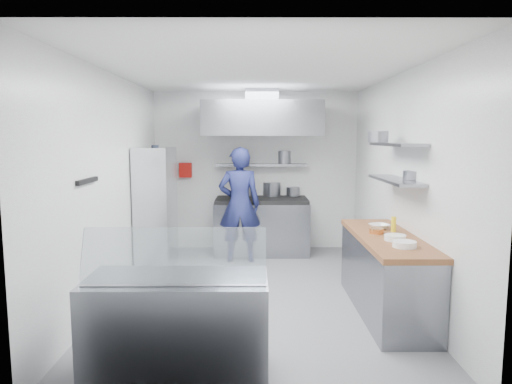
{
  "coord_description": "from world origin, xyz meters",
  "views": [
    {
      "loc": [
        -0.02,
        -5.66,
        2.01
      ],
      "look_at": [
        0.0,
        0.6,
        1.25
      ],
      "focal_mm": 32.0,
      "sensor_mm": 36.0,
      "label": 1
    }
  ],
  "objects_px": {
    "chef": "(239,205)",
    "wire_rack": "(156,208)",
    "gas_range": "(262,227)",
    "display_case": "(178,327)"
  },
  "relations": [
    {
      "from": "gas_range",
      "to": "wire_rack",
      "type": "distance_m",
      "value": 1.9
    },
    {
      "from": "chef",
      "to": "display_case",
      "type": "distance_m",
      "value": 3.65
    },
    {
      "from": "chef",
      "to": "wire_rack",
      "type": "distance_m",
      "value": 1.31
    },
    {
      "from": "chef",
      "to": "display_case",
      "type": "xyz_separation_m",
      "value": [
        -0.4,
        -3.59,
        -0.5
      ]
    },
    {
      "from": "chef",
      "to": "wire_rack",
      "type": "xyz_separation_m",
      "value": [
        -1.27,
        -0.34,
        0.0
      ]
    },
    {
      "from": "gas_range",
      "to": "display_case",
      "type": "bearing_deg",
      "value": -100.53
    },
    {
      "from": "wire_rack",
      "to": "display_case",
      "type": "bearing_deg",
      "value": -75.05
    },
    {
      "from": "chef",
      "to": "gas_range",
      "type": "bearing_deg",
      "value": -127.86
    },
    {
      "from": "gas_range",
      "to": "chef",
      "type": "distance_m",
      "value": 0.79
    },
    {
      "from": "gas_range",
      "to": "chef",
      "type": "height_order",
      "value": "chef"
    }
  ]
}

